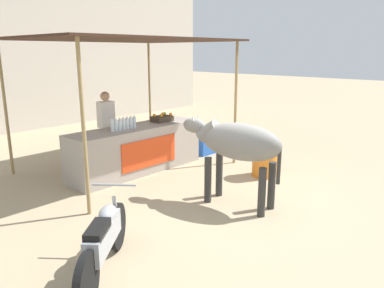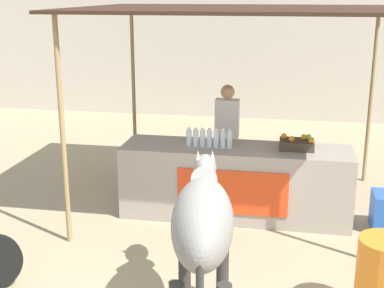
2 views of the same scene
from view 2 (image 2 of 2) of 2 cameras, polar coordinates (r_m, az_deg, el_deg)
stall_counter at (r=7.15m, az=4.65°, el=-4.03°), size 3.00×0.82×0.96m
stall_awning at (r=7.03m, az=5.31°, el=13.42°), size 4.20×3.20×2.73m
water_bottle_row at (r=6.97m, az=1.85°, el=0.61°), size 0.61×0.07×0.25m
fruit_crate at (r=7.01m, az=11.14°, el=0.02°), size 0.44×0.32×0.18m
vendor_behind_counter at (r=7.77m, az=3.73°, el=0.49°), size 0.34×0.22×1.65m
water_barrel at (r=5.28m, az=19.76°, el=-13.53°), size 0.50×0.50×0.80m
cow at (r=4.57m, az=1.15°, el=-8.43°), size 0.70×1.85×1.44m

